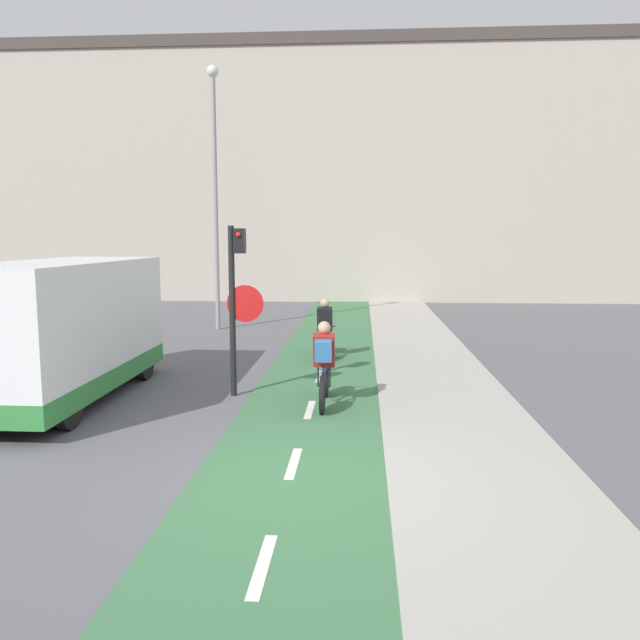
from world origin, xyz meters
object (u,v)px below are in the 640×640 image
at_px(cyclist_near, 324,366).
at_px(van, 62,333).
at_px(street_lamp_far, 215,174).
at_px(cyclist_far, 325,331).
at_px(traffic_light_pole, 237,292).

bearing_deg(cyclist_near, van, 178.69).
xyz_separation_m(street_lamp_far, cyclist_far, (3.65, -4.52, -4.13)).
relative_size(traffic_light_pole, van, 0.60).
distance_m(traffic_light_pole, cyclist_near, 2.10).
relative_size(traffic_light_pole, cyclist_far, 1.81).
bearing_deg(traffic_light_pole, cyclist_near, -20.61).
bearing_deg(street_lamp_far, van, -94.96).
distance_m(cyclist_near, cyclist_far, 4.29).
height_order(cyclist_far, van, van).
distance_m(street_lamp_far, van, 9.44).
bearing_deg(cyclist_near, traffic_light_pole, 159.39).
relative_size(traffic_light_pole, street_lamp_far, 0.39).
height_order(street_lamp_far, cyclist_far, street_lamp_far).
bearing_deg(van, cyclist_near, -1.31).
bearing_deg(traffic_light_pole, street_lamp_far, 105.53).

